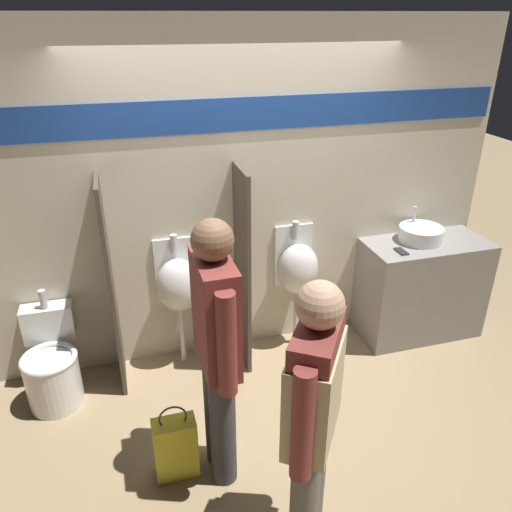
{
  "coord_description": "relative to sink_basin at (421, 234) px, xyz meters",
  "views": [
    {
      "loc": [
        -0.92,
        -3.06,
        2.69
      ],
      "look_at": [
        0.0,
        0.17,
        1.05
      ],
      "focal_mm": 35.0,
      "sensor_mm": 36.0,
      "label": 1
    }
  ],
  "objects": [
    {
      "name": "sink_counter",
      "position": [
        0.05,
        -0.05,
        -0.52
      ],
      "size": [
        1.08,
        0.53,
        0.9
      ],
      "color": "gray",
      "rests_on": "ground_plane"
    },
    {
      "name": "ground_plane",
      "position": [
        -1.54,
        -0.36,
        -0.97
      ],
      "size": [
        16.0,
        16.0,
        0.0
      ],
      "primitive_type": "plane",
      "color": "#997F5B"
    },
    {
      "name": "divider_near_counter",
      "position": [
        -2.61,
        -0.01,
        -0.13
      ],
      "size": [
        0.03,
        0.44,
        1.68
      ],
      "color": "#4C4238",
      "rests_on": "ground_plane"
    },
    {
      "name": "toilet",
      "position": [
        -3.11,
        -0.11,
        -0.68
      ],
      "size": [
        0.41,
        0.57,
        0.84
      ],
      "color": "white",
      "rests_on": "ground_plane"
    },
    {
      "name": "display_wall",
      "position": [
        -1.54,
        0.24,
        0.39
      ],
      "size": [
        4.35,
        0.07,
        2.7
      ],
      "color": "beige",
      "rests_on": "ground_plane"
    },
    {
      "name": "divider_mid",
      "position": [
        -1.6,
        -0.01,
        -0.13
      ],
      "size": [
        0.03,
        0.44,
        1.68
      ],
      "color": "#4C4238",
      "rests_on": "ground_plane"
    },
    {
      "name": "person_in_vest",
      "position": [
        -1.69,
        -1.73,
        0.0
      ],
      "size": [
        0.42,
        0.5,
        1.67
      ],
      "rotation": [
        0.0,
        0.0,
        0.98
      ],
      "color": "#666056",
      "rests_on": "ground_plane"
    },
    {
      "name": "urinal_near_counter",
      "position": [
        -2.1,
        0.08,
        -0.22
      ],
      "size": [
        0.35,
        0.27,
        1.14
      ],
      "color": "silver",
      "rests_on": "ground_plane"
    },
    {
      "name": "shopping_bag",
      "position": [
        -2.31,
        -1.07,
        -0.75
      ],
      "size": [
        0.27,
        0.15,
        0.56
      ],
      "color": "yellow",
      "rests_on": "ground_plane"
    },
    {
      "name": "person_with_lanyard",
      "position": [
        -2.03,
        -1.1,
        -0.0
      ],
      "size": [
        0.23,
        0.61,
        1.75
      ],
      "rotation": [
        0.0,
        0.0,
        1.59
      ],
      "color": "#3D3D42",
      "rests_on": "ground_plane"
    },
    {
      "name": "urinal_far",
      "position": [
        -1.09,
        0.08,
        -0.22
      ],
      "size": [
        0.35,
        0.27,
        1.14
      ],
      "color": "silver",
      "rests_on": "ground_plane"
    },
    {
      "name": "cell_phone",
      "position": [
        -0.27,
        -0.16,
        -0.06
      ],
      "size": [
        0.07,
        0.14,
        0.01
      ],
      "color": "#232328",
      "rests_on": "sink_counter"
    },
    {
      "name": "sink_basin",
      "position": [
        0.0,
        0.0,
        0.0
      ],
      "size": [
        0.38,
        0.38,
        0.27
      ],
      "color": "white",
      "rests_on": "sink_counter"
    }
  ]
}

